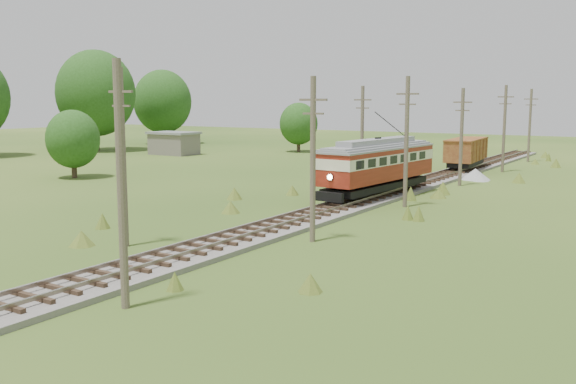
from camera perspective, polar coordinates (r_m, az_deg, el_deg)
The scene contains 17 objects.
railbed_main at distance 49.36m, azimuth 8.20°, elevation -0.29°, with size 3.60×96.00×0.57m.
streetcar at distance 48.49m, azimuth 7.96°, elevation 2.62°, with size 4.08×13.23×5.99m.
gondola at distance 69.30m, azimuth 15.56°, elevation 3.52°, with size 3.51×8.84×2.87m.
gravel_pile at distance 62.24m, azimuth 16.38°, elevation 1.48°, with size 2.87×3.04×1.04m.
utility_pole_r_1 at distance 23.09m, azimuth -14.61°, elevation 0.48°, with size 0.30×0.30×8.80m.
utility_pole_r_2 at distance 33.19m, azimuth 2.23°, elevation 3.05°, with size 1.60×0.30×8.60m.
utility_pole_r_3 at distance 44.90m, azimuth 10.48°, elevation 4.52°, with size 1.60×0.30×9.00m.
utility_pole_r_4 at distance 57.24m, azimuth 15.16°, elevation 4.83°, with size 1.60×0.30×8.40m.
utility_pole_r_5 at distance 69.64m, azimuth 18.67°, elevation 5.44°, with size 1.60×0.30×8.90m.
utility_pole_r_6 at distance 82.37m, azimuth 20.70°, elevation 5.63°, with size 1.60×0.30×8.70m.
utility_pole_l_a at distance 33.13m, azimuth -14.46°, elevation 3.14°, with size 1.60×0.30×9.00m.
utility_pole_l_b at distance 56.24m, azimuth 6.60°, elevation 5.11°, with size 1.60×0.30×8.60m.
tree_left_4 at distance 98.13m, azimuth -16.73°, elevation 8.41°, with size 11.34×11.34×14.61m.
tree_left_5 at distance 110.69m, azimuth -11.09°, elevation 7.90°, with size 9.66×9.66×12.44m.
tree_mid_a at distance 92.09m, azimuth 0.95°, elevation 6.09°, with size 5.46×5.46×7.03m.
tree_mid_c at distance 64.40m, azimuth -18.58°, elevation 4.48°, with size 5.04×5.04×6.49m.
shed at distance 89.00m, azimuth -10.10°, elevation 4.31°, with size 6.40×4.40×3.10m.
Camera 1 is at (19.85, -10.61, 7.39)m, focal length 40.00 mm.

